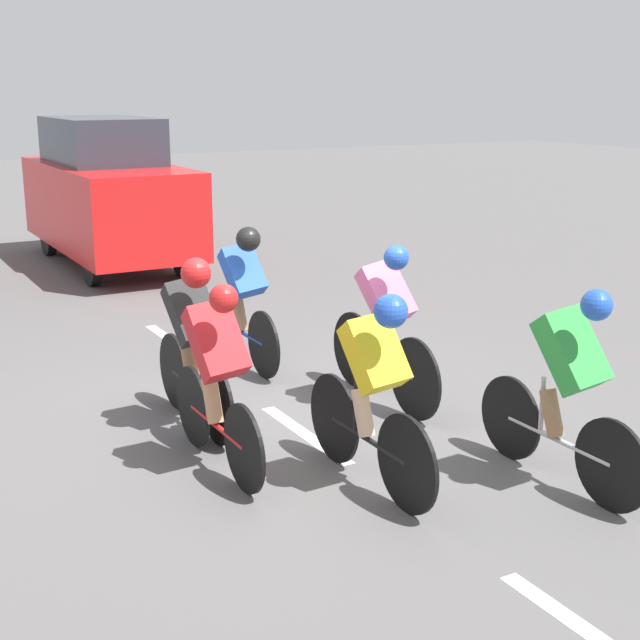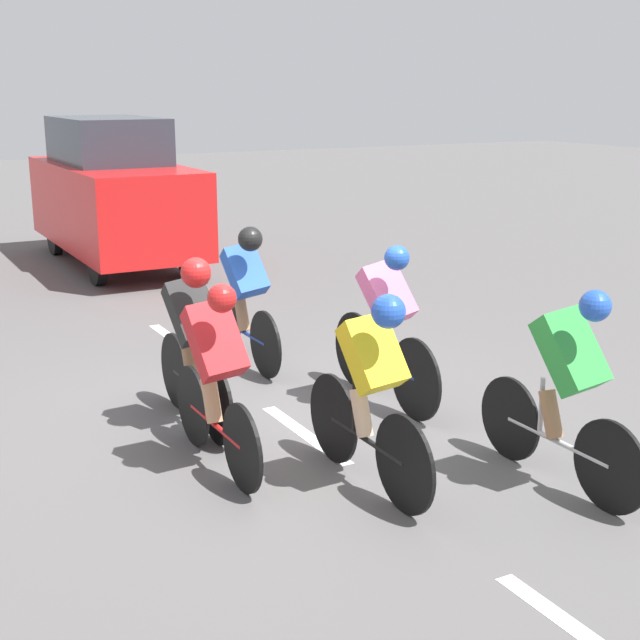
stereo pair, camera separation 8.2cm
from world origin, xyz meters
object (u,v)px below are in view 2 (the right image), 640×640
object	(u,v)px
cyclist_green	(567,383)
support_car	(113,193)
cyclist_red	(216,372)
cyclist_black	(193,336)
cyclist_pink	(386,322)
cyclist_yellow	(372,386)
cyclist_blue	(246,292)

from	to	relation	value
cyclist_green	support_car	size ratio (longest dim) A/B	0.38
cyclist_red	cyclist_black	size ratio (longest dim) A/B	0.99
cyclist_pink	cyclist_green	bearing A→B (deg)	94.94
cyclist_yellow	cyclist_green	bearing A→B (deg)	152.64
cyclist_blue	cyclist_black	bearing A→B (deg)	51.65
cyclist_green	cyclist_pink	bearing A→B (deg)	-85.06
cyclist_blue	support_car	distance (m)	5.99
cyclist_yellow	cyclist_red	xyz separation A→B (m)	(0.82, -0.81, -0.01)
cyclist_yellow	cyclist_red	bearing A→B (deg)	-44.82
cyclist_green	cyclist_black	world-z (taller)	cyclist_green
cyclist_green	cyclist_black	size ratio (longest dim) A/B	1.02
cyclist_yellow	cyclist_green	distance (m)	1.35
cyclist_yellow	support_car	bearing A→B (deg)	-94.83
cyclist_green	cyclist_black	bearing A→B (deg)	-51.20
cyclist_red	support_car	size ratio (longest dim) A/B	0.37
cyclist_black	cyclist_yellow	bearing A→B (deg)	111.34
cyclist_red	cyclist_black	bearing A→B (deg)	-100.28
cyclist_red	cyclist_green	world-z (taller)	cyclist_green
cyclist_pink	cyclist_black	bearing A→B (deg)	-9.39
cyclist_pink	cyclist_red	bearing A→B (deg)	18.01
cyclist_pink	cyclist_red	size ratio (longest dim) A/B	1.06
cyclist_pink	support_car	size ratio (longest dim) A/B	0.39
cyclist_pink	cyclist_black	xyz separation A→B (m)	(1.68, -0.28, 0.03)
cyclist_blue	support_car	world-z (taller)	support_car
cyclist_yellow	cyclist_blue	xyz separation A→B (m)	(-0.39, -3.01, 0.01)
cyclist_red	cyclist_pink	bearing A→B (deg)	-161.99
cyclist_red	cyclist_black	distance (m)	0.89
cyclist_pink	support_car	distance (m)	7.58
cyclist_red	cyclist_green	bearing A→B (deg)	144.58
cyclist_green	support_car	bearing A→B (deg)	-87.39
cyclist_yellow	support_car	distance (m)	9.02
cyclist_pink	cyclist_green	world-z (taller)	cyclist_green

